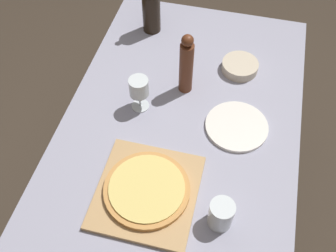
{
  "coord_description": "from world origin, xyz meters",
  "views": [
    {
      "loc": [
        0.18,
        -0.91,
        1.95
      ],
      "look_at": [
        -0.03,
        -0.07,
        0.8
      ],
      "focal_mm": 42.0,
      "sensor_mm": 36.0,
      "label": 1
    }
  ],
  "objects_px": {
    "wine_glass": "(139,88)",
    "pizza": "(147,189)",
    "pepper_mill": "(186,65)",
    "small_bowl": "(240,66)",
    "wine_bottle": "(151,3)"
  },
  "relations": [
    {
      "from": "wine_bottle",
      "to": "small_bowl",
      "type": "distance_m",
      "value": 0.49
    },
    {
      "from": "pepper_mill",
      "to": "wine_glass",
      "type": "bearing_deg",
      "value": -138.14
    },
    {
      "from": "pizza",
      "to": "wine_glass",
      "type": "distance_m",
      "value": 0.4
    },
    {
      "from": "small_bowl",
      "to": "wine_glass",
      "type": "bearing_deg",
      "value": -140.05
    },
    {
      "from": "wine_bottle",
      "to": "wine_glass",
      "type": "relative_size",
      "value": 2.34
    },
    {
      "from": "wine_bottle",
      "to": "pepper_mill",
      "type": "distance_m",
      "value": 0.41
    },
    {
      "from": "pepper_mill",
      "to": "small_bowl",
      "type": "height_order",
      "value": "pepper_mill"
    },
    {
      "from": "small_bowl",
      "to": "wine_bottle",
      "type": "bearing_deg",
      "value": 158.72
    },
    {
      "from": "pizza",
      "to": "small_bowl",
      "type": "relative_size",
      "value": 1.88
    },
    {
      "from": "wine_glass",
      "to": "small_bowl",
      "type": "xyz_separation_m",
      "value": [
        0.36,
        0.3,
        -0.09
      ]
    },
    {
      "from": "pepper_mill",
      "to": "wine_glass",
      "type": "height_order",
      "value": "pepper_mill"
    },
    {
      "from": "wine_glass",
      "to": "wine_bottle",
      "type": "bearing_deg",
      "value": 99.65
    },
    {
      "from": "small_bowl",
      "to": "pepper_mill",
      "type": "bearing_deg",
      "value": -141.55
    },
    {
      "from": "wine_glass",
      "to": "pizza",
      "type": "bearing_deg",
      "value": -70.33
    },
    {
      "from": "wine_glass",
      "to": "small_bowl",
      "type": "distance_m",
      "value": 0.47
    }
  ]
}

